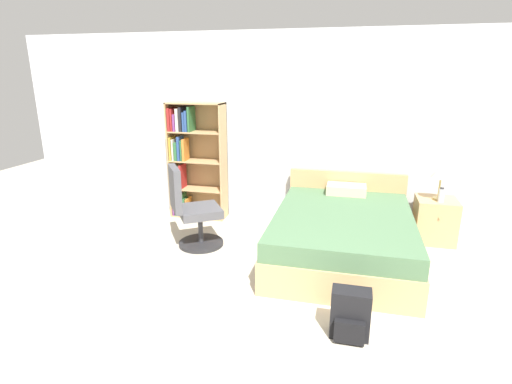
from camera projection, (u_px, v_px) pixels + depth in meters
name	position (u px, v px, depth m)	size (l,w,h in m)	color
ground_plane	(269.00, 379.00, 2.79)	(14.00, 14.00, 0.00)	#BCB29E
wall_back	(320.00, 131.00, 5.42)	(9.00, 0.06, 2.60)	silver
bookshelf	(191.00, 158.00, 5.74)	(0.81, 0.30, 1.66)	tan
bed	(343.00, 233.00, 4.60)	(1.53, 2.08, 0.79)	tan
office_chair	(192.00, 212.00, 4.81)	(0.72, 0.69, 1.01)	#232326
nightstand	(435.00, 220.00, 5.02)	(0.48, 0.49, 0.55)	tan
table_lamp	(442.00, 172.00, 4.83)	(0.24, 0.24, 0.45)	tan
water_bottle	(441.00, 195.00, 4.80)	(0.07, 0.07, 0.18)	silver
backpack_black	(350.00, 315.00, 3.19)	(0.31, 0.24, 0.41)	black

